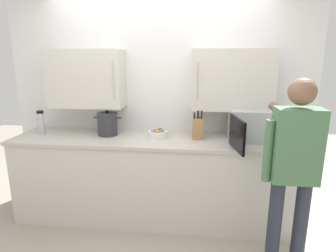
{
  "coord_description": "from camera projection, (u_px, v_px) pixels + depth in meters",
  "views": [
    {
      "loc": [
        0.48,
        -2.01,
        1.8
      ],
      "look_at": [
        0.15,
        0.84,
        1.1
      ],
      "focal_mm": 29.87,
      "sensor_mm": 36.0,
      "label": 1
    }
  ],
  "objects": [
    {
      "name": "stock_pot",
      "position": [
        108.0,
        124.0,
        3.14
      ],
      "size": [
        0.32,
        0.23,
        0.28
      ],
      "color": "#2D2D33",
      "rests_on": "counter_unit"
    },
    {
      "name": "microwave_oven",
      "position": [
        254.0,
        125.0,
        2.93
      ],
      "size": [
        0.59,
        0.79,
        0.33
      ],
      "color": "#B7BABF",
      "rests_on": "counter_unit"
    },
    {
      "name": "counter_unit",
      "position": [
        155.0,
        178.0,
        3.16
      ],
      "size": [
        3.12,
        0.71,
        0.95
      ],
      "color": "beige",
      "rests_on": "ground_plane"
    },
    {
      "name": "thermos_flask",
      "position": [
        41.0,
        122.0,
        3.19
      ],
      "size": [
        0.07,
        0.07,
        0.27
      ],
      "color": "#B7BABF",
      "rests_on": "counter_unit"
    },
    {
      "name": "knife_block",
      "position": [
        198.0,
        128.0,
        3.02
      ],
      "size": [
        0.11,
        0.15,
        0.31
      ],
      "color": "#A37547",
      "rests_on": "counter_unit"
    },
    {
      "name": "back_wall_tiled",
      "position": [
        159.0,
        90.0,
        3.27
      ],
      "size": [
        3.57,
        0.44,
        2.78
      ],
      "color": "white",
      "rests_on": "ground_plane"
    },
    {
      "name": "person_figure",
      "position": [
        293.0,
        165.0,
        2.15
      ],
      "size": [
        0.44,
        0.63,
        1.67
      ],
      "color": "#282D3D",
      "rests_on": "ground_plane"
    },
    {
      "name": "fruit_bowl",
      "position": [
        158.0,
        133.0,
        3.07
      ],
      "size": [
        0.21,
        0.21,
        0.1
      ],
      "color": "white",
      "rests_on": "counter_unit"
    }
  ]
}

